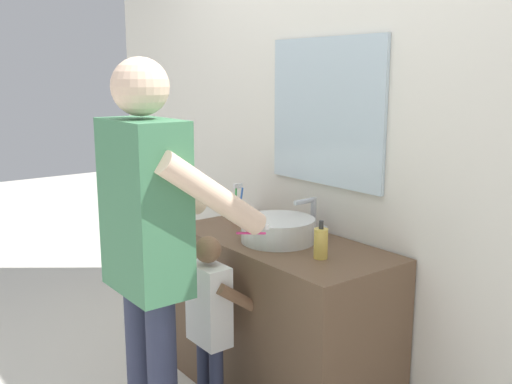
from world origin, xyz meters
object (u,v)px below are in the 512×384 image
object	(u,v)px
toothbrush_cup	(239,212)
soap_bottle	(321,243)
child_toddler	(211,315)
adult_parent	(150,232)

from	to	relation	value
toothbrush_cup	soap_bottle	xyz separation A→B (m)	(0.71, -0.08, 0.01)
toothbrush_cup	child_toddler	distance (m)	0.68
toothbrush_cup	child_toddler	world-z (taller)	toothbrush_cup
soap_bottle	child_toddler	xyz separation A→B (m)	(-0.31, -0.36, -0.34)
soap_bottle	adult_parent	bearing A→B (deg)	-109.27
soap_bottle	adult_parent	world-z (taller)	adult_parent
child_toddler	adult_parent	xyz separation A→B (m)	(0.07, -0.32, 0.45)
soap_bottle	child_toddler	world-z (taller)	soap_bottle
toothbrush_cup	adult_parent	xyz separation A→B (m)	(0.47, -0.76, 0.12)
adult_parent	toothbrush_cup	bearing A→B (deg)	121.92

